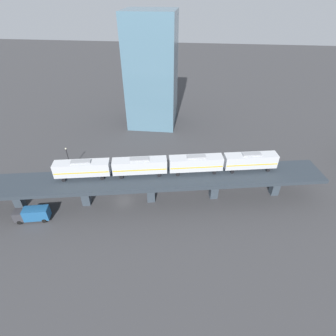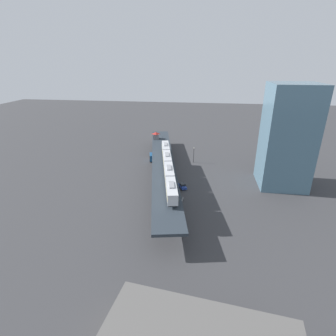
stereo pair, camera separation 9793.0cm
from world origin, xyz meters
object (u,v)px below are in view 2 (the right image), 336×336
(subway_train, at_px, (168,165))
(signal_hut, at_px, (156,135))
(office_tower, at_px, (287,137))
(street_lamp, at_px, (194,154))
(street_car_silver, at_px, (179,200))
(delivery_truck, at_px, (152,157))
(street_car_blue, at_px, (182,186))

(subway_train, distance_m, signal_hut, 42.26)
(office_tower, bearing_deg, street_lamp, -28.94)
(office_tower, bearing_deg, street_car_silver, 28.48)
(street_lamp, bearing_deg, street_car_silver, 85.90)
(delivery_truck, bearing_deg, signal_hut, -87.97)
(subway_train, xyz_separation_m, signal_hut, (11.70, -40.60, -0.74))
(subway_train, height_order, delivery_truck, subway_train)
(delivery_truck, xyz_separation_m, office_tower, (-51.70, 18.30, 16.24))
(street_car_blue, relative_size, street_lamp, 0.68)
(street_car_blue, distance_m, office_tower, 40.17)
(street_lamp, bearing_deg, street_car_blue, 84.30)
(street_car_blue, bearing_deg, signal_hut, -66.84)
(signal_hut, distance_m, street_lamp, 23.58)
(signal_hut, xyz_separation_m, street_car_silver, (-16.74, 49.98, -7.50))
(signal_hut, relative_size, delivery_truck, 0.50)
(street_car_silver, bearing_deg, office_tower, -151.52)
(street_lamp, bearing_deg, signal_hut, -33.13)
(street_lamp, xyz_separation_m, office_tower, (-32.73, 18.10, 13.89))
(subway_train, relative_size, street_lamp, 7.12)
(delivery_truck, bearing_deg, street_car_silver, 113.49)
(subway_train, distance_m, street_car_blue, 9.78)
(delivery_truck, xyz_separation_m, street_lamp, (-18.97, 0.20, 2.35))
(delivery_truck, bearing_deg, street_car_blue, 121.43)
(subway_train, xyz_separation_m, street_lamp, (-7.72, -27.93, -5.07))
(signal_hut, xyz_separation_m, delivery_truck, (-0.44, 12.47, -6.67))
(subway_train, height_order, street_lamp, subway_train)
(subway_train, height_order, street_car_blue, subway_train)
(street_car_silver, bearing_deg, signal_hut, -71.48)
(delivery_truck, relative_size, office_tower, 0.21)
(office_tower, bearing_deg, subway_train, 13.67)
(street_car_silver, height_order, street_car_blue, same)
(street_lamp, bearing_deg, office_tower, 151.06)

